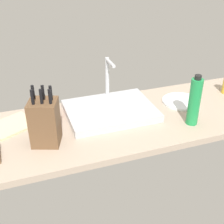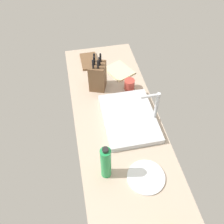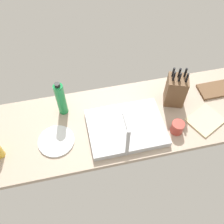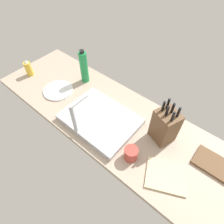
{
  "view_description": "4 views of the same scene",
  "coord_description": "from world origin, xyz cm",
  "views": [
    {
      "loc": [
        -48.13,
        -130.1,
        88.24
      ],
      "look_at": [
        -3.98,
        -3.56,
        11.55
      ],
      "focal_mm": 48.26,
      "sensor_mm": 36.0,
      "label": 1
    },
    {
      "loc": [
        105.81,
        -25.82,
        141.62
      ],
      "look_at": [
        -4.32,
        -3.53,
        10.8
      ],
      "focal_mm": 40.17,
      "sensor_mm": 36.0,
      "label": 2
    },
    {
      "loc": [
        26.82,
        91.99,
        143.71
      ],
      "look_at": [
        5.68,
        -3.9,
        8.53
      ],
      "focal_mm": 41.0,
      "sensor_mm": 36.0,
      "label": 3
    },
    {
      "loc": [
        -56.57,
        61.43,
        103.83
      ],
      "look_at": [
        -5.15,
        0.69,
        9.61
      ],
      "focal_mm": 30.02,
      "sensor_mm": 36.0,
      "label": 4
    }
  ],
  "objects": [
    {
      "name": "water_bottle",
      "position": [
        36.67,
        -15.35,
        16.5
      ],
      "size": [
        6.19,
        6.19,
        27.49
      ],
      "color": "#1E8E47",
      "rests_on": "countertop_slab"
    },
    {
      "name": "sink_basin",
      "position": [
        -0.95,
        8.02,
        5.55
      ],
      "size": [
        48.3,
        35.88,
        4.09
      ],
      "primitive_type": "cube",
      "color": "#B7BABF",
      "rests_on": "countertop_slab"
    },
    {
      "name": "countertop_slab",
      "position": [
        0.0,
        0.0,
        1.75
      ],
      "size": [
        182.69,
        60.21,
        3.5
      ],
      "primitive_type": "cube",
      "color": "tan",
      "rests_on": "ground"
    },
    {
      "name": "coffee_mug",
      "position": [
        -32.19,
        15.99,
        7.61
      ],
      "size": [
        7.99,
        7.99,
        8.23
      ],
      "primitive_type": "cylinder",
      "color": "#B23D33",
      "rests_on": "countertop_slab"
    },
    {
      "name": "dish_towel",
      "position": [
        -53.81,
        12.75,
        4.1
      ],
      "size": [
        27.09,
        25.37,
        1.2
      ],
      "primitive_type": "cube",
      "rotation": [
        0.0,
        0.0,
        0.45
      ],
      "color": "beige",
      "rests_on": "countertop_slab"
    },
    {
      "name": "faucet",
      "position": [
        3.2,
        23.8,
        19.13
      ],
      "size": [
        5.5,
        12.99,
        26.84
      ],
      "color": "#B7BABF",
      "rests_on": "countertop_slab"
    },
    {
      "name": "dinner_plate",
      "position": [
        43.84,
        7.26,
        4.1
      ],
      "size": [
        22.6,
        22.6,
        1.2
      ],
      "primitive_type": "cylinder",
      "color": "white",
      "rests_on": "countertop_slab"
    },
    {
      "name": "knife_block",
      "position": [
        -38.55,
        -7.81,
        14.98
      ],
      "size": [
        16.09,
        15.47,
        29.14
      ],
      "rotation": [
        0.0,
        0.0,
        -0.34
      ],
      "color": "brown",
      "rests_on": "countertop_slab"
    }
  ]
}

